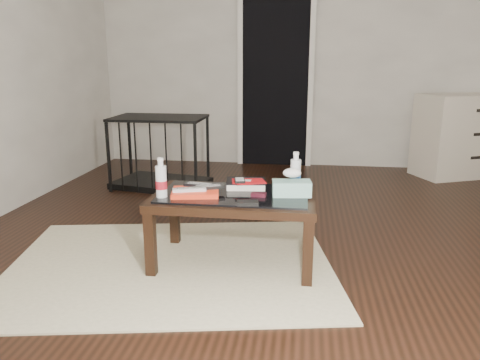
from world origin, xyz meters
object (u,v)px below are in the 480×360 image
object	(u,v)px
pet_crate	(161,164)
coffee_table	(234,203)
dresser	(471,135)
tissue_box	(292,188)
water_bottle_right	(296,171)
textbook	(246,184)
water_bottle_left	(161,178)

from	to	relation	value
pet_crate	coffee_table	bearing A→B (deg)	-48.20
dresser	tissue_box	world-z (taller)	dresser
coffee_table	water_bottle_right	xyz separation A→B (m)	(0.37, 0.15, 0.18)
coffee_table	pet_crate	size ratio (longest dim) A/B	1.00
coffee_table	textbook	xyz separation A→B (m)	(0.06, 0.15, 0.09)
coffee_table	water_bottle_left	size ratio (longest dim) A/B	4.20
dresser	pet_crate	xyz separation A→B (m)	(-3.27, -0.97, -0.22)
water_bottle_left	dresser	bearing A→B (deg)	47.08
coffee_table	textbook	world-z (taller)	textbook
textbook	tissue_box	bearing A→B (deg)	-33.11
water_bottle_right	pet_crate	bearing A→B (deg)	131.18
tissue_box	water_bottle_left	bearing A→B (deg)	-176.60
coffee_table	textbook	size ratio (longest dim) A/B	4.00
dresser	water_bottle_left	distance (m)	3.91
pet_crate	textbook	size ratio (longest dim) A/B	4.00
pet_crate	tissue_box	bearing A→B (deg)	-40.37
dresser	water_bottle_left	xyz separation A→B (m)	(-2.66, -2.86, 0.13)
coffee_table	water_bottle_left	world-z (taller)	water_bottle_left
textbook	water_bottle_left	distance (m)	0.56
dresser	water_bottle_right	world-z (taller)	dresser
tissue_box	water_bottle_right	bearing A→B (deg)	76.40
coffee_table	water_bottle_left	xyz separation A→B (m)	(-0.42, -0.14, 0.18)
coffee_table	water_bottle_right	bearing A→B (deg)	22.46
water_bottle_left	coffee_table	bearing A→B (deg)	18.71
textbook	tissue_box	distance (m)	0.33
water_bottle_right	water_bottle_left	bearing A→B (deg)	-159.50
dresser	tissue_box	xyz separation A→B (m)	(-1.89, -2.72, 0.06)
dresser	coffee_table	bearing A→B (deg)	-152.99
water_bottle_left	tissue_box	xyz separation A→B (m)	(0.77, 0.14, -0.07)
water_bottle_left	textbook	bearing A→B (deg)	31.28
dresser	textbook	world-z (taller)	dresser
dresser	tissue_box	bearing A→B (deg)	-148.28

